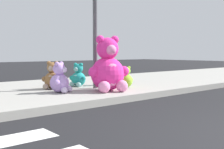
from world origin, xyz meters
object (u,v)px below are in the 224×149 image
(plush_teal, at_px, (78,77))
(plush_brown, at_px, (53,78))
(plush_lime, at_px, (126,79))
(plush_lavender, at_px, (60,80))
(plush_red, at_px, (106,77))
(sign_pole, at_px, (95,20))
(plush_pink_large, at_px, (108,69))

(plush_teal, bearing_deg, plush_brown, -176.93)
(plush_lime, relative_size, plush_lavender, 0.79)
(plush_teal, xyz_separation_m, plush_red, (0.77, -0.24, -0.04))
(plush_brown, bearing_deg, plush_teal, 3.07)
(sign_pole, xyz_separation_m, plush_brown, (-0.89, 0.57, -1.42))
(plush_pink_large, bearing_deg, plush_lavender, 154.23)
(sign_pole, height_order, plush_lavender, sign_pole)
(plush_teal, relative_size, plush_brown, 0.90)
(plush_pink_large, bearing_deg, plush_red, 53.49)
(sign_pole, height_order, plush_brown, sign_pole)
(plush_teal, xyz_separation_m, plush_brown, (-0.77, -0.04, 0.03))
(sign_pole, bearing_deg, plush_teal, 100.72)
(plush_lime, height_order, plush_lavender, plush_lavender)
(sign_pole, relative_size, plush_pink_large, 2.48)
(sign_pole, relative_size, plush_lavender, 4.60)
(plush_teal, xyz_separation_m, plush_lime, (0.86, -0.94, -0.03))
(plush_pink_large, distance_m, plush_teal, 1.23)
(plush_pink_large, distance_m, plush_lime, 0.90)
(plush_lime, relative_size, plush_red, 1.04)
(sign_pole, distance_m, plush_brown, 1.77)
(sign_pole, distance_m, plush_teal, 1.58)
(plush_teal, distance_m, plush_red, 0.80)
(sign_pole, xyz_separation_m, plush_lime, (0.74, -0.33, -1.48))
(plush_pink_large, relative_size, plush_brown, 1.87)
(plush_teal, relative_size, plush_lime, 1.14)
(plush_brown, bearing_deg, plush_lavender, -104.07)
(plush_pink_large, height_order, plush_teal, plush_pink_large)
(plush_brown, height_order, plush_lavender, plush_lavender)
(sign_pole, distance_m, plush_pink_large, 1.32)
(plush_pink_large, distance_m, plush_lavender, 1.13)
(sign_pole, relative_size, plush_red, 6.10)
(plush_pink_large, xyz_separation_m, plush_teal, (-0.06, 1.20, -0.27))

